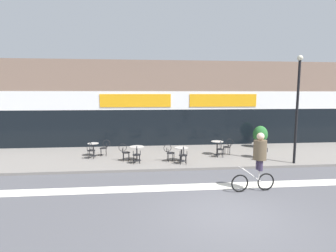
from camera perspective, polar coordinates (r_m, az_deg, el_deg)
ground_plane at (r=8.37m, az=12.81°, el=-18.21°), size 120.00×120.00×0.00m
sidewalk_slab at (r=15.04m, az=4.08°, el=-6.42°), size 40.00×5.50×0.12m
storefront_facade at (r=19.31m, az=1.81°, el=4.90°), size 40.00×4.06×5.72m
bike_lane_stripe at (r=10.46m, az=8.67°, el=-12.86°), size 36.00×0.70×0.01m
bistro_table_0 at (r=15.10m, az=-15.96°, el=-4.43°), size 0.60×0.60×0.72m
bistro_table_1 at (r=13.63m, az=-6.81°, el=-5.31°), size 0.76×0.76×0.74m
bistro_table_2 at (r=13.46m, az=2.93°, el=-5.53°), size 0.71×0.71×0.71m
bistro_table_3 at (r=15.07m, az=10.66°, el=-4.13°), size 0.68×0.68×0.77m
bistro_table_4 at (r=14.96m, az=19.00°, el=-4.46°), size 0.67×0.67×0.78m
cafe_chair_0_near at (r=14.50m, az=-16.42°, el=-4.87°), size 0.43×0.59×0.90m
cafe_chair_0_side at (r=15.01m, az=-13.60°, el=-4.38°), size 0.59×0.44×0.90m
cafe_chair_1_near at (r=13.02m, az=-6.83°, el=-5.96°), size 0.43×0.59×0.90m
cafe_chair_1_side at (r=13.66m, az=-9.44°, el=-5.39°), size 0.58×0.41×0.90m
cafe_chair_2_near at (r=12.86m, az=3.33°, el=-6.09°), size 0.42×0.58×0.90m
cafe_chair_2_side at (r=13.37m, az=0.28°, el=-5.56°), size 0.60×0.45×0.90m
cafe_chair_3_near at (r=14.49m, az=11.31°, el=-4.72°), size 0.44×0.59×0.90m
cafe_chair_3_side at (r=15.27m, az=12.91°, el=-4.17°), size 0.58×0.41×0.90m
cafe_chair_4_near at (r=14.42m, az=20.05°, el=-5.07°), size 0.44×0.59×0.90m
planter_pot at (r=17.94m, az=19.44°, el=-1.99°), size 0.92×0.92×1.39m
lamp_post at (r=14.19m, az=26.35°, el=4.67°), size 0.26×0.26×5.25m
cyclist_0 at (r=10.08m, az=19.11°, el=-6.30°), size 1.67×0.53×2.16m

